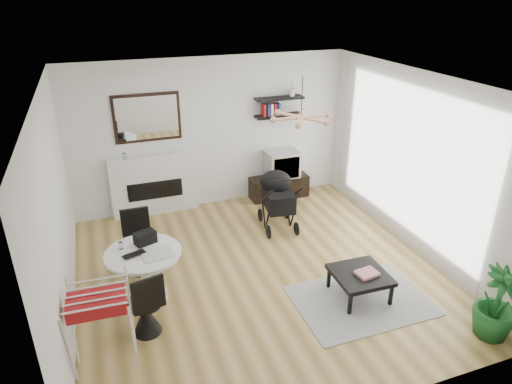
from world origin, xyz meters
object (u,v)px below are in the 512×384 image
object	(u,v)px
crt_tv	(281,164)
potted_plant	(497,304)
tv_console	(279,187)
stroller	(277,201)
coffee_table	(360,276)
drying_rack	(102,328)
fireplace	(154,178)
dining_table	(145,268)

from	to	relation	value
crt_tv	potted_plant	bearing A→B (deg)	-79.24
tv_console	stroller	xyz separation A→B (m)	(-0.47, -1.06, 0.25)
tv_console	coffee_table	xyz separation A→B (m)	(-0.20, -3.25, 0.11)
crt_tv	stroller	world-z (taller)	stroller
tv_console	crt_tv	world-z (taller)	crt_tv
drying_rack	potted_plant	bearing A→B (deg)	-10.76
stroller	fireplace	bearing A→B (deg)	155.08
dining_table	drying_rack	world-z (taller)	drying_rack
crt_tv	potted_plant	xyz separation A→B (m)	(0.84, -4.41, -0.23)
crt_tv	fireplace	bearing A→B (deg)	176.81
fireplace	crt_tv	xyz separation A→B (m)	(2.38, -0.13, -0.00)
tv_console	stroller	distance (m)	1.19
dining_table	stroller	size ratio (longest dim) A/B	0.90
drying_rack	stroller	distance (m)	3.74
tv_console	potted_plant	world-z (taller)	potted_plant
drying_rack	stroller	xyz separation A→B (m)	(2.94, 2.32, -0.06)
coffee_table	fireplace	bearing A→B (deg)	122.43
tv_console	potted_plant	xyz separation A→B (m)	(0.88, -4.41, 0.24)
fireplace	tv_console	bearing A→B (deg)	-3.17
crt_tv	drying_rack	world-z (taller)	drying_rack
fireplace	drying_rack	world-z (taller)	fireplace
potted_plant	stroller	bearing A→B (deg)	111.97
dining_table	stroller	bearing A→B (deg)	28.18
crt_tv	potted_plant	distance (m)	4.49
coffee_table	dining_table	bearing A→B (deg)	160.77
tv_console	drying_rack	distance (m)	4.81
stroller	coffee_table	xyz separation A→B (m)	(0.27, -2.18, -0.13)
drying_rack	potted_plant	xyz separation A→B (m)	(4.29, -1.03, -0.07)
fireplace	dining_table	bearing A→B (deg)	-101.26
potted_plant	coffee_table	bearing A→B (deg)	132.75
fireplace	crt_tv	distance (m)	2.39
stroller	drying_rack	bearing A→B (deg)	-134.07
fireplace	coffee_table	distance (m)	4.02
dining_table	coffee_table	size ratio (longest dim) A/B	1.37
crt_tv	stroller	bearing A→B (deg)	-115.80
crt_tv	drying_rack	size ratio (longest dim) A/B	0.61
crt_tv	coffee_table	world-z (taller)	crt_tv
potted_plant	dining_table	bearing A→B (deg)	150.69
fireplace	tv_console	xyz separation A→B (m)	(2.34, -0.13, -0.47)
dining_table	stroller	xyz separation A→B (m)	(2.36, 1.26, -0.01)
crt_tv	dining_table	world-z (taller)	crt_tv
dining_table	tv_console	bearing A→B (deg)	39.41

